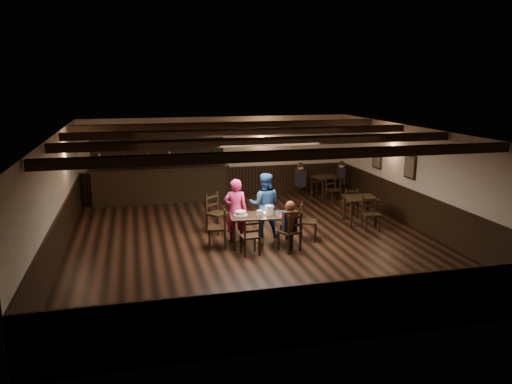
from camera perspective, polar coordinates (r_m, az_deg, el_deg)
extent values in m
plane|color=black|center=(12.38, -0.21, -5.68)|extent=(10.00, 10.00, 0.00)
cube|color=beige|center=(16.83, -4.25, 3.99)|extent=(9.00, 0.02, 2.70)
cube|color=beige|center=(7.44, 9.00, -7.66)|extent=(9.00, 0.02, 2.70)
cube|color=beige|center=(11.82, -21.93, -0.73)|extent=(0.02, 10.00, 2.70)
cube|color=beige|center=(13.77, 18.30, 1.38)|extent=(0.02, 10.00, 2.70)
cube|color=silver|center=(11.80, -0.23, 6.85)|extent=(9.00, 10.00, 0.02)
cube|color=black|center=(16.96, -4.19, 1.14)|extent=(9.00, 0.04, 1.00)
cube|color=black|center=(7.80, 8.69, -13.44)|extent=(9.00, 0.04, 1.00)
cube|color=black|center=(12.03, -21.46, -4.66)|extent=(0.04, 10.00, 1.00)
cube|color=black|center=(13.94, 17.95, -2.05)|extent=(0.04, 10.00, 1.00)
cube|color=black|center=(16.53, -10.80, 5.39)|extent=(0.90, 0.03, 1.00)
cube|color=black|center=(16.51, -10.79, 5.38)|extent=(0.80, 0.02, 0.90)
cube|color=black|center=(14.13, 17.21, 2.76)|extent=(0.03, 0.55, 0.65)
cube|color=#72664C|center=(14.12, 17.14, 2.76)|extent=(0.02, 0.45, 0.55)
cube|color=black|center=(15.77, 13.67, 3.79)|extent=(0.03, 0.55, 0.65)
cube|color=#72664C|center=(15.76, 13.60, 3.79)|extent=(0.02, 0.45, 0.55)
cube|color=black|center=(8.95, 4.33, 4.23)|extent=(8.90, 0.18, 0.18)
cube|color=black|center=(10.85, 1.03, 5.78)|extent=(8.90, 0.18, 0.18)
cube|color=black|center=(12.78, -1.29, 6.86)|extent=(8.90, 0.18, 0.18)
cube|color=black|center=(14.73, -3.01, 7.64)|extent=(8.90, 0.18, 0.18)
cube|color=black|center=(11.64, -2.49, -5.06)|extent=(0.07, 0.07, 0.71)
cube|color=black|center=(12.24, -2.77, -4.17)|extent=(0.07, 0.07, 0.71)
cube|color=black|center=(11.84, 4.12, -4.77)|extent=(0.07, 0.07, 0.71)
cube|color=black|center=(12.42, 3.53, -3.91)|extent=(0.07, 0.07, 0.71)
cube|color=black|center=(11.91, 0.62, -2.75)|extent=(1.56, 0.89, 0.04)
cube|color=#A5A8AD|center=(12.25, 0.38, -2.31)|extent=(1.48, 0.19, 0.04)
cube|color=#A5A8AD|center=(11.57, 0.88, -3.22)|extent=(1.48, 0.19, 0.04)
cube|color=#A5A8AD|center=(12.04, 4.06, -2.62)|extent=(0.11, 0.74, 0.04)
cube|color=#A5A8AD|center=(11.83, -2.87, -2.88)|extent=(0.11, 0.74, 0.04)
cube|color=black|center=(11.64, -0.14, -5.83)|extent=(0.04, 0.04, 0.41)
cube|color=black|center=(11.35, 0.40, -6.33)|extent=(0.04, 0.04, 0.41)
cube|color=black|center=(11.54, -1.77, -6.01)|extent=(0.04, 0.04, 0.41)
cube|color=black|center=(11.24, -1.27, -6.52)|extent=(0.04, 0.04, 0.41)
cube|color=black|center=(11.37, -0.70, -5.09)|extent=(0.44, 0.42, 0.04)
cube|color=black|center=(11.16, -0.44, -4.28)|extent=(0.40, 0.07, 0.43)
cube|color=black|center=(11.17, -0.44, -4.50)|extent=(0.35, 0.05, 0.05)
cube|color=black|center=(11.12, -0.44, -3.65)|extent=(0.35, 0.05, 0.05)
cube|color=black|center=(11.93, 3.92, -5.31)|extent=(0.05, 0.05, 0.44)
cube|color=black|center=(11.69, 5.09, -5.72)|extent=(0.05, 0.05, 0.44)
cube|color=black|center=(11.69, 2.57, -5.67)|extent=(0.05, 0.05, 0.44)
cube|color=black|center=(11.45, 3.74, -6.10)|extent=(0.05, 0.05, 0.44)
cube|color=black|center=(11.61, 3.85, -4.56)|extent=(0.57, 0.56, 0.04)
cube|color=black|center=(11.42, 4.47, -3.65)|extent=(0.41, 0.22, 0.47)
cube|color=black|center=(11.44, 4.46, -3.87)|extent=(0.35, 0.18, 0.05)
cube|color=black|center=(11.39, 4.48, -2.98)|extent=(0.35, 0.18, 0.05)
cube|color=black|center=(12.11, -5.33, -5.01)|extent=(0.04, 0.04, 0.47)
cube|color=black|center=(12.11, -3.58, -4.98)|extent=(0.04, 0.04, 0.47)
cube|color=black|center=(11.74, -5.36, -5.59)|extent=(0.04, 0.04, 0.47)
cube|color=black|center=(11.73, -3.55, -5.56)|extent=(0.04, 0.04, 0.47)
cube|color=black|center=(11.84, -4.48, -4.11)|extent=(0.50, 0.52, 0.04)
cube|color=black|center=(11.77, -3.60, -2.96)|extent=(0.11, 0.46, 0.49)
cube|color=black|center=(11.79, -3.60, -3.18)|extent=(0.09, 0.39, 0.05)
cube|color=black|center=(11.73, -3.61, -2.27)|extent=(0.09, 0.39, 0.05)
cube|color=black|center=(12.31, 6.74, -4.77)|extent=(0.05, 0.05, 0.45)
cube|color=black|center=(12.34, 5.08, -4.69)|extent=(0.05, 0.05, 0.45)
cube|color=black|center=(12.67, 6.86, -4.26)|extent=(0.05, 0.05, 0.45)
cube|color=black|center=(12.70, 5.24, -4.18)|extent=(0.05, 0.05, 0.45)
cube|color=black|center=(12.43, 6.01, -3.38)|extent=(0.57, 0.58, 0.04)
cube|color=black|center=(12.38, 5.20, -2.29)|extent=(0.22, 0.42, 0.47)
cube|color=black|center=(12.39, 5.20, -2.50)|extent=(0.18, 0.36, 0.05)
cube|color=black|center=(12.34, 5.22, -1.66)|extent=(0.18, 0.36, 0.05)
cube|color=black|center=(12.77, -4.38, -3.97)|extent=(0.06, 0.06, 0.49)
cube|color=black|center=(13.03, -5.64, -3.66)|extent=(0.06, 0.06, 0.49)
cube|color=black|center=(13.06, -3.15, -3.57)|extent=(0.06, 0.06, 0.49)
cube|color=black|center=(13.31, -4.41, -3.27)|extent=(0.06, 0.06, 0.49)
cube|color=black|center=(12.97, -4.41, -2.47)|extent=(0.66, 0.66, 0.05)
cube|color=black|center=(13.03, -5.06, -1.24)|extent=(0.40, 0.33, 0.52)
cube|color=black|center=(13.05, -5.06, -1.46)|extent=(0.34, 0.28, 0.06)
cube|color=black|center=(13.00, -5.08, -0.58)|extent=(0.34, 0.28, 0.06)
imported|color=#E13494|center=(12.19, -2.34, -2.11)|extent=(0.63, 0.47, 1.58)
imported|color=navy|center=(12.62, 0.97, -1.45)|extent=(0.94, 0.82, 1.63)
cube|color=black|center=(11.70, 3.69, -4.17)|extent=(0.30, 0.30, 0.12)
cube|color=black|center=(11.54, 3.87, -3.31)|extent=(0.32, 0.19, 0.45)
cylinder|color=black|center=(11.48, 3.89, -2.34)|extent=(0.09, 0.32, 0.32)
sphere|color=#D8A384|center=(11.45, 3.90, -1.66)|extent=(0.19, 0.19, 0.19)
sphere|color=#3A1A0D|center=(11.42, 3.94, -1.65)|extent=(0.24, 0.24, 0.24)
cone|color=#3A1A0D|center=(11.43, 4.05, -3.57)|extent=(0.19, 0.19, 0.56)
cylinder|color=white|center=(11.91, -1.78, -2.61)|extent=(0.32, 0.32, 0.01)
cylinder|color=white|center=(11.90, -1.78, -2.38)|extent=(0.26, 0.26, 0.09)
cylinder|color=silver|center=(11.90, -1.78, -2.48)|extent=(0.28, 0.28, 0.04)
cylinder|color=white|center=(11.82, 0.44, -2.43)|extent=(0.15, 0.15, 0.14)
cylinder|color=white|center=(11.93, 1.49, -2.07)|extent=(0.19, 0.19, 0.22)
cylinder|color=#A5A8AD|center=(12.00, 0.97, -2.46)|extent=(0.04, 0.04, 0.03)
sphere|color=orange|center=(11.99, 0.97, -2.33)|extent=(0.03, 0.03, 0.03)
cylinder|color=silver|center=(11.86, 2.42, -2.53)|extent=(0.03, 0.03, 0.08)
cylinder|color=#A5A8AD|center=(11.89, 2.43, -2.43)|extent=(0.04, 0.04, 0.10)
cylinder|color=silver|center=(11.99, 1.72, -2.27)|extent=(0.07, 0.07, 0.11)
cube|color=maroon|center=(11.90, 3.15, -2.67)|extent=(0.31, 0.24, 0.00)
cube|color=#0E1746|center=(12.12, 2.94, -2.38)|extent=(0.30, 0.23, 0.00)
cube|color=black|center=(16.42, -10.86, 0.73)|extent=(4.23, 0.60, 1.10)
cube|color=black|center=(16.31, -10.94, 2.71)|extent=(4.43, 0.70, 0.05)
cube|color=black|center=(16.58, -10.99, 2.78)|extent=(4.23, 0.10, 2.20)
cube|color=black|center=(16.45, -11.01, 3.58)|extent=(4.13, 0.22, 0.03)
cube|color=black|center=(16.39, -11.06, 4.79)|extent=(4.13, 0.22, 0.03)
cube|color=black|center=(16.35, -11.12, 6.00)|extent=(4.13, 0.22, 0.03)
cube|color=black|center=(14.00, 11.83, -0.65)|extent=(0.94, 0.94, 0.04)
cube|color=black|center=(13.68, 10.83, -2.56)|extent=(0.05, 0.05, 0.71)
cube|color=black|center=(14.31, 10.03, -1.83)|extent=(0.05, 0.05, 0.71)
cube|color=black|center=(13.89, 13.55, -2.44)|extent=(0.05, 0.05, 0.71)
cube|color=black|center=(14.52, 12.64, -1.74)|extent=(0.05, 0.05, 0.71)
cube|color=black|center=(16.76, 8.00, 1.71)|extent=(0.97, 0.97, 0.04)
cube|color=black|center=(16.37, 7.63, 0.12)|extent=(0.05, 0.05, 0.71)
cube|color=black|center=(16.93, 6.38, 0.57)|extent=(0.05, 0.05, 0.71)
cube|color=black|center=(16.75, 9.56, 0.34)|extent=(0.05, 0.05, 0.71)
cube|color=black|center=(17.29, 8.28, 0.77)|extent=(0.05, 0.05, 0.71)
cube|color=black|center=(16.41, 5.10, 1.60)|extent=(0.28, 0.41, 0.55)
sphere|color=#D8A384|center=(16.34, 5.13, 2.87)|extent=(0.21, 0.21, 0.21)
sphere|color=black|center=(16.34, 5.13, 2.98)|extent=(0.22, 0.22, 0.22)
cube|color=black|center=(17.02, 9.71, 1.85)|extent=(0.32, 0.42, 0.54)
sphere|color=#D8A384|center=(16.95, 9.76, 3.05)|extent=(0.21, 0.21, 0.21)
sphere|color=black|center=(16.95, 9.76, 3.16)|extent=(0.22, 0.22, 0.22)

